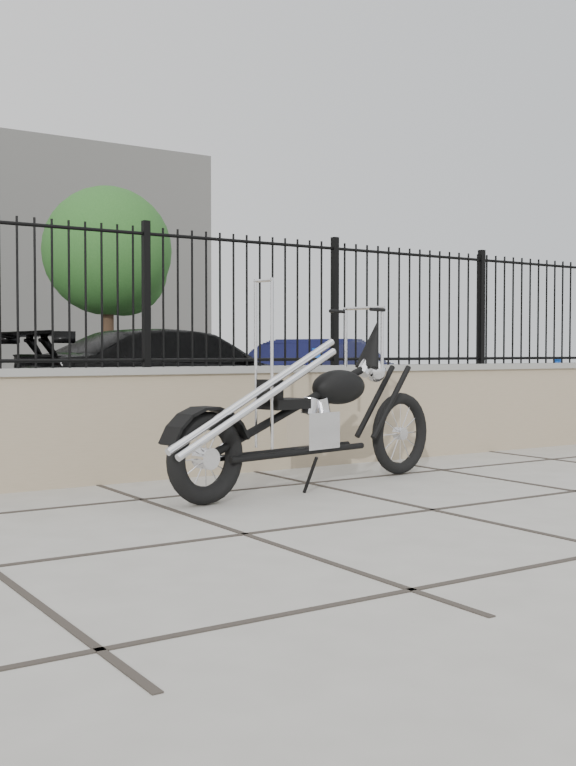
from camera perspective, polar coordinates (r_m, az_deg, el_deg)
The scene contains 9 objects.
ground_plane at distance 6.31m, azimuth 9.17°, elevation -8.00°, with size 90.00×90.00×0.00m, color #99968E.
retaining_wall at distance 8.25m, azimuth -2.63°, elevation -2.26°, with size 14.00×0.36×0.96m, color gray.
iron_fence at distance 8.24m, azimuth -2.64°, elevation 5.25°, with size 14.00×0.08×1.20m, color black.
chopper_motorcycle at distance 7.09m, azimuth 1.33°, elevation -0.07°, with size 2.79×0.49×1.67m, color black, non-canonical shape.
car_black at distance 13.14m, azimuth -6.77°, elevation 0.31°, with size 1.98×4.87×1.41m, color black.
car_blue at distance 15.08m, azimuth 2.58°, elevation 0.32°, with size 1.38×3.94×1.30m, color #0E1033.
bollard_b at distance 11.63m, azimuth 1.87°, elevation -0.57°, with size 0.14×0.14×1.14m, color #0B16A6.
bollard_c at distance 14.12m, azimuth 16.74°, elevation -0.52°, with size 0.12×0.12×0.98m, color #0B1EAB.
tree_right at distance 22.30m, azimuth -11.44°, elevation 8.59°, with size 3.10×3.10×5.23m.
Camera 1 is at (-4.20, -4.58, 1.09)m, focal length 42.00 mm.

